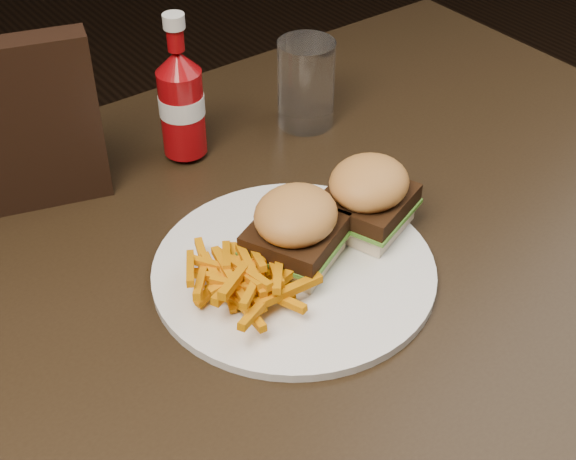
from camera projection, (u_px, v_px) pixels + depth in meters
dining_table at (276, 281)px, 0.83m from camera, size 1.20×0.80×0.04m
plate at (294, 270)px, 0.81m from camera, size 0.29×0.29×0.01m
sandwich_half_a at (296, 251)px, 0.80m from camera, size 0.10×0.10×0.02m
sandwich_half_b at (366, 218)px, 0.85m from camera, size 0.10×0.10×0.02m
fries_pile at (243, 276)px, 0.76m from camera, size 0.13×0.13×0.04m
ketchup_bottle at (182, 112)px, 0.94m from camera, size 0.06×0.06×0.11m
tumbler at (306, 84)px, 1.00m from camera, size 0.08×0.08×0.11m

